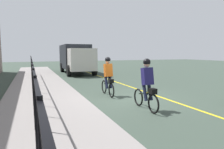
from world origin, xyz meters
The scene contains 7 objects.
ground_plane centered at (0.00, 0.00, 0.00)m, with size 80.00×80.00×0.00m, color #38463B.
lane_line_centre centered at (0.00, -1.60, 0.00)m, with size 36.00×0.12×0.01m, color yellow.
sidewalk centered at (0.00, 3.40, 0.07)m, with size 40.00×3.20×0.15m, color gray.
iron_fence centered at (1.00, 3.80, 1.27)m, with size 19.82×0.04×1.60m.
cyclist_lead centered at (-1.83, 0.10, 0.91)m, with size 1.71×0.37×1.83m.
cyclist_follow centered at (0.90, 0.50, 0.91)m, with size 1.71×0.37×1.83m.
box_truck_background centered at (11.69, -0.30, 1.55)m, with size 6.75×2.63×2.78m.
Camera 1 is at (-7.78, 3.85, 2.03)m, focal length 32.11 mm.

